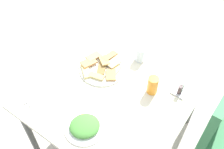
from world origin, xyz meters
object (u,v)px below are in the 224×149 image
object	(u,v)px
drinking_glass	(141,54)
spoon	(42,99)
condiment_caddy	(180,90)
soda_can	(153,85)
fork	(38,96)
pide_platter	(102,68)
salad_plate_greens	(85,126)
dining_table	(119,90)
paper_napkin	(40,98)

from	to	relation	value
drinking_glass	spoon	xyz separation A→B (m)	(0.65, -0.31, -0.05)
condiment_caddy	spoon	bearing A→B (deg)	-50.84
soda_can	fork	world-z (taller)	soda_can
pide_platter	salad_plate_greens	size ratio (longest dim) A/B	1.38
condiment_caddy	pide_platter	bearing A→B (deg)	-76.69
pide_platter	soda_can	bearing A→B (deg)	94.14
dining_table	soda_can	bearing A→B (deg)	106.72
pide_platter	salad_plate_greens	distance (m)	0.46
dining_table	paper_napkin	xyz separation A→B (m)	(0.38, -0.33, 0.07)
spoon	fork	bearing A→B (deg)	-74.81
soda_can	condiment_caddy	distance (m)	0.18
soda_can	pide_platter	bearing A→B (deg)	-85.86
paper_napkin	condiment_caddy	size ratio (longest dim) A/B	1.57
salad_plate_greens	drinking_glass	bearing A→B (deg)	-177.22
drinking_glass	fork	distance (m)	0.74
salad_plate_greens	soda_can	xyz separation A→B (m)	(-0.45, 0.17, 0.04)
dining_table	condiment_caddy	bearing A→B (deg)	113.99
salad_plate_greens	drinking_glass	xyz separation A→B (m)	(-0.65, -0.03, 0.03)
paper_napkin	drinking_glass	bearing A→B (deg)	153.19
fork	condiment_caddy	size ratio (longest dim) A/B	1.94
fork	condiment_caddy	world-z (taller)	condiment_caddy
salad_plate_greens	paper_napkin	distance (m)	0.36
salad_plate_greens	fork	size ratio (longest dim) A/B	1.25
paper_napkin	spoon	distance (m)	0.02
soda_can	fork	xyz separation A→B (m)	(0.44, -0.55, -0.06)
dining_table	soda_can	distance (m)	0.26
dining_table	drinking_glass	bearing A→B (deg)	179.50
pide_platter	condiment_caddy	distance (m)	0.53
drinking_glass	condiment_caddy	world-z (taller)	drinking_glass
dining_table	spoon	distance (m)	0.50
salad_plate_greens	drinking_glass	world-z (taller)	drinking_glass
salad_plate_greens	soda_can	world-z (taller)	soda_can
condiment_caddy	soda_can	bearing A→B (deg)	-57.00
dining_table	soda_can	world-z (taller)	soda_can
dining_table	soda_can	size ratio (longest dim) A/B	9.12
paper_napkin	fork	world-z (taller)	fork
spoon	condiment_caddy	world-z (taller)	condiment_caddy
spoon	condiment_caddy	size ratio (longest dim) A/B	1.79
condiment_caddy	drinking_glass	bearing A→B (deg)	-107.09
soda_can	condiment_caddy	bearing A→B (deg)	123.00
condiment_caddy	fork	bearing A→B (deg)	-52.32
fork	condiment_caddy	distance (m)	0.88
salad_plate_greens	soda_can	size ratio (longest dim) A/B	1.90
salad_plate_greens	spoon	distance (m)	0.34
soda_can	condiment_caddy	xyz separation A→B (m)	(-0.10, 0.15, -0.04)
dining_table	fork	distance (m)	0.52
fork	spoon	size ratio (longest dim) A/B	1.08
soda_can	spoon	xyz separation A→B (m)	(0.44, -0.52, -0.06)
paper_napkin	soda_can	bearing A→B (deg)	129.78
dining_table	paper_napkin	bearing A→B (deg)	-40.45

